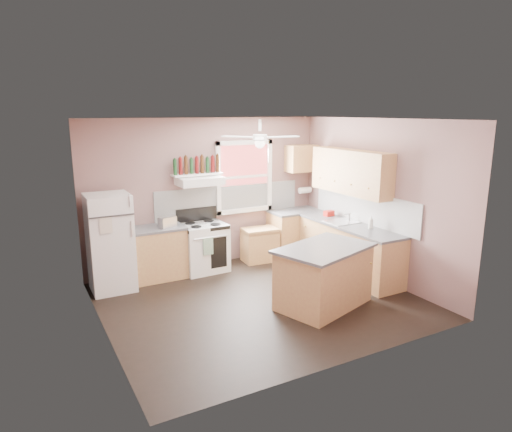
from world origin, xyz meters
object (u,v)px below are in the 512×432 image
toaster (167,222)px  refrigerator (110,243)px  cart (260,245)px  island (324,278)px  stove (203,247)px

toaster → refrigerator: bearing=166.4°
cart → island: size_ratio=0.48×
island → refrigerator: bearing=123.1°
cart → island: (-0.17, -2.24, 0.11)m
refrigerator → stove: 1.67m
cart → refrigerator: bearing=-172.7°
refrigerator → cart: bearing=3.1°
toaster → island: bearing=-70.8°
island → stove: bearing=95.7°
stove → cart: bearing=-2.6°
refrigerator → cart: refrigerator is taller
toaster → cart: 1.93m
toaster → cart: bearing=-15.9°
stove → toaster: bearing=-176.4°
toaster → island: size_ratio=0.21×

